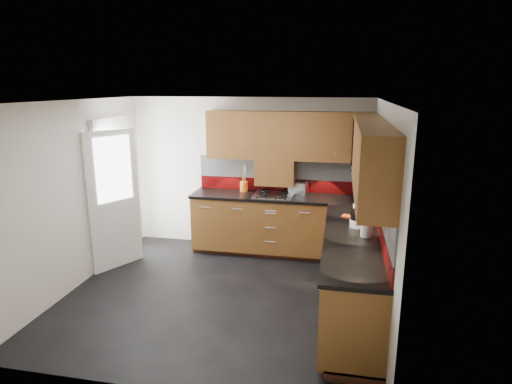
% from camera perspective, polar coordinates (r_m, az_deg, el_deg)
% --- Properties ---
extents(room, '(4.00, 3.80, 2.64)m').
position_cam_1_polar(room, '(5.08, -5.21, 1.77)').
color(room, black).
extents(base_cabinets, '(2.70, 3.20, 0.95)m').
position_cam_1_polar(base_cabinets, '(5.89, 7.13, -7.34)').
color(base_cabinets, '#573413').
rests_on(base_cabinets, room).
extents(countertop, '(2.72, 3.22, 0.04)m').
position_cam_1_polar(countertop, '(5.72, 7.13, -2.88)').
color(countertop, black).
rests_on(countertop, base_cabinets).
extents(backsplash, '(2.70, 3.20, 0.54)m').
position_cam_1_polar(backsplash, '(5.85, 9.55, 0.36)').
color(backsplash, maroon).
rests_on(backsplash, countertop).
extents(upper_cabinets, '(2.50, 3.20, 0.72)m').
position_cam_1_polar(upper_cabinets, '(5.59, 9.28, 6.30)').
color(upper_cabinets, '#573413').
rests_on(upper_cabinets, room).
extents(extractor_hood, '(0.60, 0.33, 0.40)m').
position_cam_1_polar(extractor_hood, '(6.60, 2.60, 2.71)').
color(extractor_hood, '#573413').
rests_on(extractor_hood, room).
extents(glass_cabinet, '(0.32, 0.80, 0.66)m').
position_cam_1_polar(glass_cabinet, '(5.88, 14.11, 6.69)').
color(glass_cabinet, black).
rests_on(glass_cabinet, room).
extents(back_door, '(0.42, 1.19, 2.04)m').
position_cam_1_polar(back_door, '(6.55, -18.34, -0.29)').
color(back_door, white).
rests_on(back_door, room).
extents(gas_hob, '(0.60, 0.53, 0.05)m').
position_cam_1_polar(gas_hob, '(6.51, 2.35, -0.37)').
color(gas_hob, silver).
rests_on(gas_hob, countertop).
extents(utensil_pot, '(0.13, 0.13, 0.45)m').
position_cam_1_polar(utensil_pot, '(6.76, -1.61, 0.92)').
color(utensil_pot, orange).
rests_on(utensil_pot, countertop).
extents(toaster, '(0.31, 0.24, 0.20)m').
position_cam_1_polar(toaster, '(6.60, 5.67, 0.52)').
color(toaster, silver).
rests_on(toaster, countertop).
extents(food_processor, '(0.17, 0.17, 0.28)m').
position_cam_1_polar(food_processor, '(5.18, 13.36, -3.22)').
color(food_processor, white).
rests_on(food_processor, countertop).
extents(paper_towel, '(0.15, 0.15, 0.26)m').
position_cam_1_polar(paper_towel, '(4.89, 14.52, -4.33)').
color(paper_towel, white).
rests_on(paper_towel, countertop).
extents(orange_cloth, '(0.16, 0.15, 0.01)m').
position_cam_1_polar(orange_cloth, '(5.60, 12.09, -3.17)').
color(orange_cloth, '#EB581A').
rests_on(orange_cloth, countertop).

